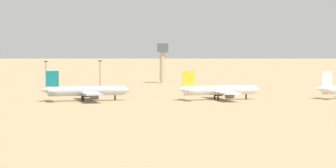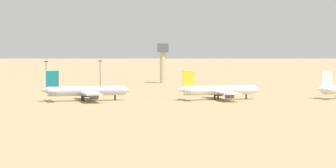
# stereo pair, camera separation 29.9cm
# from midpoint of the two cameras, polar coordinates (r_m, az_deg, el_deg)

# --- Properties ---
(ground) EXTENTS (4000.00, 4000.00, 0.00)m
(ground) POSITION_cam_midpoint_polar(r_m,az_deg,el_deg) (275.50, -0.87, -1.39)
(ground) COLOR tan
(ridge_center) EXTENTS (351.40, 301.39, 115.81)m
(ridge_center) POSITION_cam_midpoint_polar(r_m,az_deg,el_deg) (1456.57, -2.01, 4.60)
(ridge_center) COLOR slate
(ridge_center) RESTS_ON ground
(ridge_east) EXTENTS (371.25, 249.18, 112.94)m
(ridge_east) POSITION_cam_midpoint_polar(r_m,az_deg,el_deg) (1529.62, 11.17, 4.42)
(ridge_east) COLOR slate
(ridge_east) RESTS_ON ground
(parked_jet_teal_3) EXTENTS (34.39, 29.00, 11.35)m
(parked_jet_teal_3) POSITION_cam_midpoint_polar(r_m,az_deg,el_deg) (283.07, -6.28, -0.53)
(parked_jet_teal_3) COLOR silver
(parked_jet_teal_3) RESTS_ON ground
(parked_jet_yellow_4) EXTENTS (33.64, 28.33, 11.11)m
(parked_jet_yellow_4) POSITION_cam_midpoint_polar(r_m,az_deg,el_deg) (287.21, 3.82, -0.48)
(parked_jet_yellow_4) COLOR white
(parked_jet_yellow_4) RESTS_ON ground
(control_tower) EXTENTS (5.20, 5.20, 21.22)m
(control_tower) POSITION_cam_midpoint_polar(r_m,az_deg,el_deg) (404.39, -0.42, 1.89)
(control_tower) COLOR #C6B793
(control_tower) RESTS_ON ground
(light_pole_west) EXTENTS (1.80, 0.50, 12.86)m
(light_pole_west) POSITION_cam_midpoint_polar(r_m,az_deg,el_deg) (376.07, -5.18, 0.98)
(light_pole_west) COLOR #59595E
(light_pole_west) RESTS_ON ground
(light_pole_mid) EXTENTS (1.80, 0.50, 12.77)m
(light_pole_mid) POSITION_cam_midpoint_polar(r_m,az_deg,el_deg) (371.08, -9.21, 0.92)
(light_pole_mid) COLOR #59595E
(light_pole_mid) RESTS_ON ground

